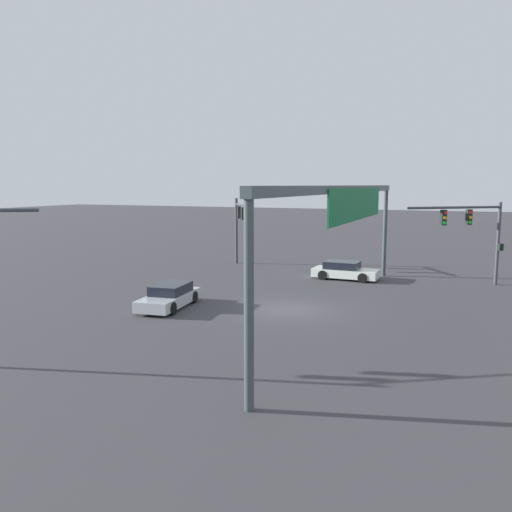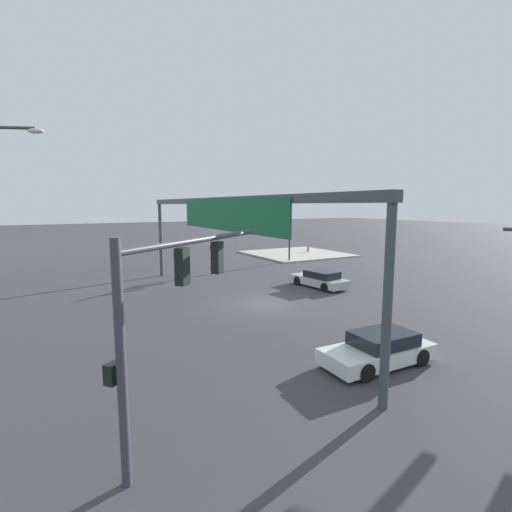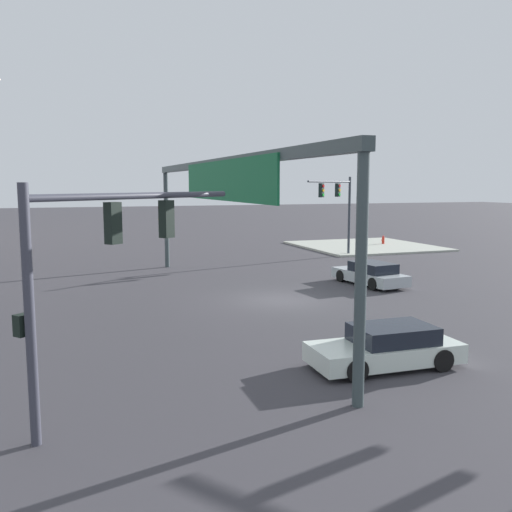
% 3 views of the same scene
% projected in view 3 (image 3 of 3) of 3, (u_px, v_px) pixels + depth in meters
% --- Properties ---
extents(ground_plane, '(223.99, 223.99, 0.00)m').
position_uv_depth(ground_plane, '(280.00, 300.00, 25.28)').
color(ground_plane, '#3A383E').
extents(sidewalk_corner, '(10.69, 10.54, 0.15)m').
position_uv_depth(sidewalk_corner, '(365.00, 246.00, 46.81)').
color(sidewalk_corner, '#AAAFA2').
rests_on(sidewalk_corner, ground).
extents(traffic_signal_opposite_side, '(4.12, 5.55, 5.28)m').
position_uv_depth(traffic_signal_opposite_side, '(98.00, 252.00, 12.28)').
color(traffic_signal_opposite_side, '#393A46').
rests_on(traffic_signal_opposite_side, ground).
extents(traffic_signal_cross_street, '(3.14, 4.91, 5.79)m').
position_uv_depth(traffic_signal_cross_street, '(338.00, 199.00, 39.48)').
color(traffic_signal_cross_street, '#323942').
rests_on(traffic_signal_cross_street, ground).
extents(overhead_sign_gantry, '(24.18, 0.43, 6.31)m').
position_uv_depth(overhead_sign_gantry, '(219.00, 181.00, 23.21)').
color(overhead_sign_gantry, '#374446').
rests_on(overhead_sign_gantry, ground).
extents(sedan_car_approaching, '(4.63, 2.28, 1.21)m').
position_uv_depth(sedan_car_approaching, '(370.00, 274.00, 29.05)').
color(sedan_car_approaching, '#ACB3BA').
rests_on(sedan_car_approaching, ground).
extents(sedan_car_waiting_far, '(2.01, 4.41, 1.21)m').
position_uv_depth(sedan_car_waiting_far, '(387.00, 347.00, 15.99)').
color(sedan_car_waiting_far, silver).
rests_on(sedan_car_waiting_far, ground).
extents(fire_hydrant_on_curb, '(0.33, 0.22, 0.71)m').
position_uv_depth(fire_hydrant_on_curb, '(383.00, 240.00, 47.80)').
color(fire_hydrant_on_curb, red).
rests_on(fire_hydrant_on_curb, sidewalk_corner).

